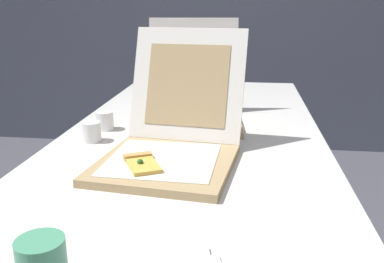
% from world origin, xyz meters
% --- Properties ---
extents(table, '(0.88, 2.04, 0.72)m').
position_xyz_m(table, '(0.00, 0.56, 0.67)').
color(table, silver).
rests_on(table, ground).
extents(pizza_box_front, '(0.41, 0.52, 0.36)m').
position_xyz_m(pizza_box_front, '(-0.03, 0.31, 0.77)').
color(pizza_box_front, tan).
rests_on(pizza_box_front, table).
extents(pizza_box_middle, '(0.39, 0.45, 0.37)m').
position_xyz_m(pizza_box_middle, '(-0.02, 0.74, 0.78)').
color(pizza_box_middle, tan).
rests_on(pizza_box_middle, table).
extents(cup_white_near_center, '(0.06, 0.06, 0.06)m').
position_xyz_m(cup_white_near_center, '(-0.31, 0.45, 0.75)').
color(cup_white_near_center, white).
rests_on(cup_white_near_center, table).
extents(cup_white_mid, '(0.06, 0.06, 0.06)m').
position_xyz_m(cup_white_mid, '(-0.31, 0.59, 0.75)').
color(cup_white_mid, white).
rests_on(cup_white_mid, table).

